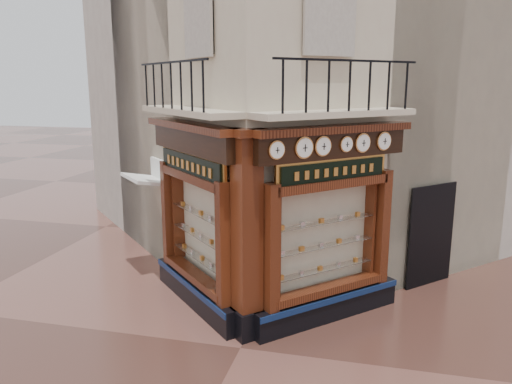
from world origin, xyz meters
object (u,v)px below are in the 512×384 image
(clock_c, at_px, (323,146))
(awning, at_px, (149,272))
(clock_d, at_px, (346,144))
(signboard_left, at_px, (191,165))
(signboard_right, at_px, (334,171))
(clock_f, at_px, (384,141))
(clock_a, at_px, (277,150))
(clock_b, at_px, (304,148))
(corner_pilaster, at_px, (247,239))
(clock_e, at_px, (363,143))

(clock_c, xyz_separation_m, awning, (-4.58, 1.92, -3.62))
(clock_d, distance_m, signboard_left, 3.18)
(clock_d, height_order, signboard_right, clock_d)
(clock_f, height_order, signboard_right, clock_f)
(clock_a, distance_m, clock_f, 2.58)
(clock_f, relative_size, signboard_right, 0.20)
(clock_b, relative_size, clock_d, 1.31)
(signboard_left, bearing_deg, clock_f, -123.82)
(clock_a, height_order, clock_c, clock_c)
(clock_f, xyz_separation_m, signboard_left, (-3.84, -0.76, -0.52))
(awning, bearing_deg, signboard_left, -175.66)
(corner_pilaster, xyz_separation_m, clock_e, (1.97, 1.37, 1.67))
(corner_pilaster, relative_size, signboard_left, 1.83)
(clock_e, xyz_separation_m, signboard_right, (-0.51, -0.36, -0.52))
(clock_e, distance_m, clock_f, 0.57)
(clock_c, bearing_deg, awning, 112.25)
(clock_c, bearing_deg, clock_d, -0.00)
(clock_b, height_order, clock_e, clock_b)
(awning, bearing_deg, corner_pilaster, -173.16)
(clock_b, height_order, clock_f, clock_b)
(clock_a, relative_size, clock_f, 0.88)
(clock_a, height_order, awning, clock_a)
(clock_d, relative_size, clock_f, 0.81)
(signboard_left, xyz_separation_m, signboard_right, (2.92, 0.00, 0.00))
(clock_b, xyz_separation_m, clock_f, (1.40, 1.40, 0.00))
(corner_pilaster, bearing_deg, clock_e, -10.23)
(clock_c, bearing_deg, signboard_right, 16.66)
(clock_a, height_order, signboard_right, clock_a)
(clock_d, distance_m, signboard_right, 0.57)
(clock_b, relative_size, signboard_left, 0.18)
(signboard_right, bearing_deg, clock_c, -163.34)
(signboard_right, bearing_deg, clock_e, -10.19)
(clock_f, bearing_deg, clock_b, 180.00)
(clock_e, bearing_deg, signboard_right, 169.81)
(clock_b, bearing_deg, clock_f, -0.00)
(clock_a, xyz_separation_m, signboard_left, (-2.01, 1.06, -0.52))
(corner_pilaster, bearing_deg, clock_b, -24.22)
(signboard_left, bearing_deg, clock_b, -149.83)
(clock_d, xyz_separation_m, awning, (-4.98, 1.52, -3.62))
(clock_a, distance_m, clock_e, 2.01)
(clock_b, xyz_separation_m, clock_c, (0.31, 0.31, 0.00))
(clock_c, distance_m, clock_e, 0.98)
(corner_pilaster, xyz_separation_m, clock_b, (0.97, 0.37, 1.67))
(signboard_right, bearing_deg, clock_f, -5.34)
(clock_f, xyz_separation_m, signboard_right, (-0.92, -0.76, -0.52))
(corner_pilaster, height_order, clock_e, corner_pilaster)
(clock_e, bearing_deg, clock_b, 180.00)
(clock_d, bearing_deg, signboard_left, 136.12)
(clock_c, height_order, clock_d, clock_c)
(clock_a, distance_m, clock_c, 1.03)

